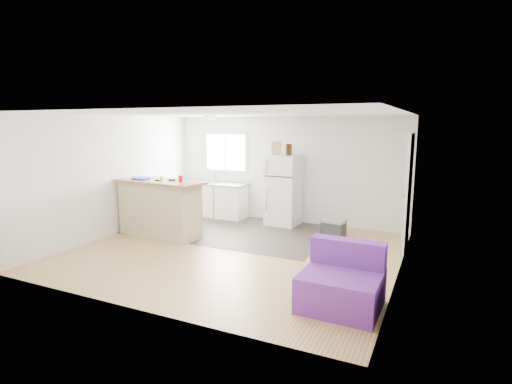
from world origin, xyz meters
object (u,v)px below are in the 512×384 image
at_px(peninsula, 160,208).
at_px(mop, 159,226).
at_px(cooler, 333,228).
at_px(bottle_right, 290,150).
at_px(kitchen_cabinets, 211,199).
at_px(cleaner_jug, 178,237).
at_px(cardboard_box, 276,148).
at_px(red_cup, 181,179).
at_px(refrigerator, 283,190).
at_px(bottle_left, 288,150).
at_px(purple_seat, 342,284).
at_px(blue_tray, 141,179).

height_order(peninsula, mop, mop).
bearing_deg(mop, cooler, 3.94).
bearing_deg(bottle_right, kitchen_cabinets, 178.05).
bearing_deg(cleaner_jug, cardboard_box, 45.38).
relative_size(cleaner_jug, mop, 0.22).
bearing_deg(peninsula, red_cup, 5.68).
relative_size(kitchen_cabinets, cooler, 3.63).
xyz_separation_m(refrigerator, cleaner_jug, (-1.27, -2.20, -0.66)).
relative_size(red_cup, bottle_right, 0.48).
bearing_deg(refrigerator, kitchen_cabinets, -178.70).
bearing_deg(mop, bottle_left, 23.27).
bearing_deg(purple_seat, bottle_right, 121.10).
height_order(refrigerator, purple_seat, refrigerator).
xyz_separation_m(purple_seat, bottle_left, (-2.05, 3.45, 1.40)).
relative_size(kitchen_cabinets, bottle_right, 7.42).
bearing_deg(peninsula, blue_tray, -165.56).
bearing_deg(kitchen_cabinets, cardboard_box, -1.04).
height_order(cleaner_jug, blue_tray, blue_tray).
relative_size(blue_tray, bottle_left, 1.20).
distance_m(peninsula, bottle_left, 2.95).
bearing_deg(cardboard_box, purple_seat, -56.33).
distance_m(purple_seat, bottle_right, 4.24).
bearing_deg(blue_tray, bottle_right, 38.85).
relative_size(red_cup, cardboard_box, 0.40).
height_order(red_cup, bottle_left, bottle_left).
xyz_separation_m(kitchen_cabinets, peninsula, (0.01, -1.97, 0.15)).
xyz_separation_m(red_cup, bottle_right, (1.53, 1.89, 0.49)).
xyz_separation_m(cooler, cleaner_jug, (-2.54, -1.71, -0.06)).
relative_size(kitchen_cabinets, cardboard_box, 6.18).
distance_m(mop, blue_tray, 1.03).
bearing_deg(purple_seat, blue_tray, 162.51).
bearing_deg(bottle_left, cooler, -20.68).
xyz_separation_m(cooler, mop, (-3.10, -1.57, 0.05)).
bearing_deg(cleaner_jug, bottle_right, 38.84).
distance_m(kitchen_cabinets, blue_tray, 2.20).
height_order(refrigerator, red_cup, refrigerator).
bearing_deg(blue_tray, cooler, 22.93).
xyz_separation_m(cleaner_jug, red_cup, (-0.11, 0.29, 1.07)).
xyz_separation_m(mop, blue_tray, (-0.46, 0.06, 0.92)).
bearing_deg(peninsula, bottle_left, 47.90).
xyz_separation_m(red_cup, bottle_left, (1.47, 1.87, 0.49)).
bearing_deg(refrigerator, red_cup, -122.92).
bearing_deg(cardboard_box, cooler, -17.96).
relative_size(peninsula, red_cup, 15.77).
height_order(blue_tray, cardboard_box, cardboard_box).
height_order(mop, blue_tray, mop).
bearing_deg(red_cup, blue_tray, -175.08).
relative_size(peninsula, refrigerator, 1.22).
distance_m(blue_tray, bottle_right, 3.18).
relative_size(kitchen_cabinets, refrigerator, 1.19).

